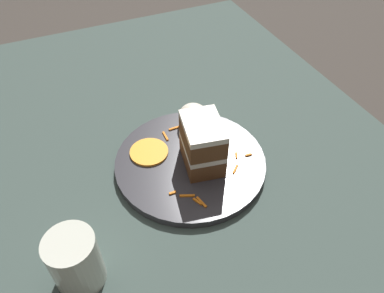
# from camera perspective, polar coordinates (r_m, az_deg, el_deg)

# --- Properties ---
(ground_plane) EXTENTS (6.00, 6.00, 0.00)m
(ground_plane) POSITION_cam_1_polar(r_m,az_deg,el_deg) (0.76, -1.28, -2.29)
(ground_plane) COLOR #38332D
(ground_plane) RESTS_ON ground
(dining_table) EXTENTS (1.21, 0.86, 0.02)m
(dining_table) POSITION_cam_1_polar(r_m,az_deg,el_deg) (0.76, -1.29, -1.70)
(dining_table) COLOR #384742
(dining_table) RESTS_ON ground
(plate) EXTENTS (0.29, 0.29, 0.01)m
(plate) POSITION_cam_1_polar(r_m,az_deg,el_deg) (0.72, -0.00, -2.34)
(plate) COLOR #333338
(plate) RESTS_ON dining_table
(cake_slice) EXTENTS (0.10, 0.08, 0.10)m
(cake_slice) POSITION_cam_1_polar(r_m,az_deg,el_deg) (0.68, 1.61, 0.41)
(cake_slice) COLOR brown
(cake_slice) RESTS_ON plate
(cream_dollop) EXTENTS (0.07, 0.06, 0.05)m
(cream_dollop) POSITION_cam_1_polar(r_m,az_deg,el_deg) (0.77, 0.28, 4.59)
(cream_dollop) COLOR silver
(cream_dollop) RESTS_ON plate
(orange_garnish) EXTENTS (0.07, 0.07, 0.00)m
(orange_garnish) POSITION_cam_1_polar(r_m,az_deg,el_deg) (0.73, -6.57, -0.82)
(orange_garnish) COLOR orange
(orange_garnish) RESTS_ON plate
(carrot_shreds_scatter) EXTENTS (0.21, 0.18, 0.00)m
(carrot_shreds_scatter) POSITION_cam_1_polar(r_m,az_deg,el_deg) (0.70, 0.95, -3.24)
(carrot_shreds_scatter) COLOR orange
(carrot_shreds_scatter) RESTS_ON plate
(drinking_glass) EXTENTS (0.07, 0.07, 0.10)m
(drinking_glass) POSITION_cam_1_polar(r_m,az_deg,el_deg) (0.58, -17.20, -16.67)
(drinking_glass) COLOR beige
(drinking_glass) RESTS_ON dining_table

